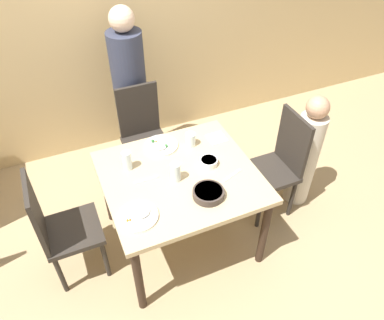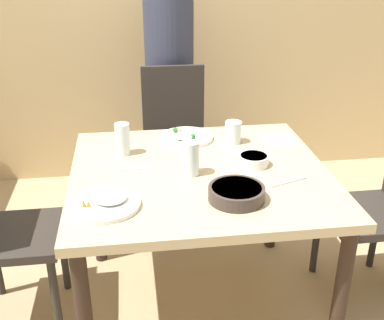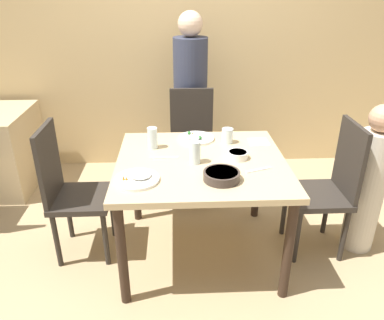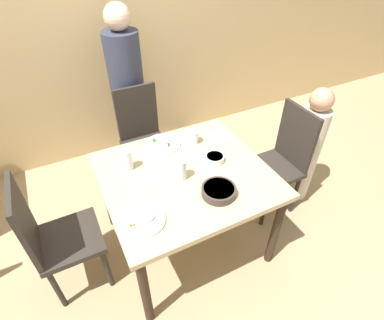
{
  "view_description": "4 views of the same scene",
  "coord_description": "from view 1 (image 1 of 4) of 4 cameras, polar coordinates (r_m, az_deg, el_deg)",
  "views": [
    {
      "loc": [
        -0.7,
        -1.84,
        2.62
      ],
      "look_at": [
        0.05,
        -0.1,
        0.95
      ],
      "focal_mm": 35.0,
      "sensor_mm": 36.0,
      "label": 1
    },
    {
      "loc": [
        -0.29,
        -1.85,
        1.65
      ],
      "look_at": [
        -0.04,
        -0.07,
        0.83
      ],
      "focal_mm": 45.0,
      "sensor_mm": 36.0,
      "label": 2
    },
    {
      "loc": [
        -0.17,
        -2.2,
        1.8
      ],
      "look_at": [
        -0.06,
        -0.02,
        0.75
      ],
      "focal_mm": 35.0,
      "sensor_mm": 36.0,
      "label": 3
    },
    {
      "loc": [
        -0.64,
        -1.37,
        2.1
      ],
      "look_at": [
        0.04,
        -0.02,
        0.86
      ],
      "focal_mm": 28.0,
      "sensor_mm": 36.0,
      "label": 4
    }
  ],
  "objects": [
    {
      "name": "ground_plane",
      "position": [
        3.28,
        -1.58,
        -11.7
      ],
      "size": [
        10.0,
        10.0,
        0.0
      ],
      "primitive_type": "plane",
      "color": "tan"
    },
    {
      "name": "wall_back",
      "position": [
        3.71,
        -11.85,
        20.53
      ],
      "size": [
        10.0,
        0.06,
        2.7
      ],
      "color": "tan",
      "rests_on": "ground_plane"
    },
    {
      "name": "dining_table",
      "position": [
        2.79,
        -1.82,
        -3.58
      ],
      "size": [
        1.1,
        1.02,
        0.74
      ],
      "color": "tan",
      "rests_on": "ground_plane"
    },
    {
      "name": "chair_adult_spot",
      "position": [
        3.49,
        -7.37,
        3.88
      ],
      "size": [
        0.4,
        0.4,
        0.97
      ],
      "color": "#2D2823",
      "rests_on": "ground_plane"
    },
    {
      "name": "chair_child_spot",
      "position": [
        3.24,
        12.97,
        -0.52
      ],
      "size": [
        0.4,
        0.4,
        0.97
      ],
      "rotation": [
        0.0,
        0.0,
        -1.57
      ],
      "color": "#2D2823",
      "rests_on": "ground_plane"
    },
    {
      "name": "chair_empty_left",
      "position": [
        2.85,
        -19.48,
        -9.65
      ],
      "size": [
        0.4,
        0.4,
        0.97
      ],
      "rotation": [
        0.0,
        0.0,
        1.57
      ],
      "color": "#2D2823",
      "rests_on": "ground_plane"
    },
    {
      "name": "person_adult",
      "position": [
        3.62,
        -9.24,
        9.53
      ],
      "size": [
        0.31,
        0.31,
        1.59
      ],
      "color": "#33384C",
      "rests_on": "ground_plane"
    },
    {
      "name": "person_child",
      "position": [
        3.38,
        16.9,
        0.82
      ],
      "size": [
        0.23,
        0.23,
        1.1
      ],
      "color": "beige",
      "rests_on": "ground_plane"
    },
    {
      "name": "bowl_curry",
      "position": [
        2.56,
        2.51,
        -5.05
      ],
      "size": [
        0.22,
        0.22,
        0.05
      ],
      "color": "#3D332D",
      "rests_on": "dining_table"
    },
    {
      "name": "plate_rice_adult",
      "position": [
        2.97,
        -4.75,
        2.22
      ],
      "size": [
        0.26,
        0.26,
        0.04
      ],
      "color": "white",
      "rests_on": "dining_table"
    },
    {
      "name": "plate_rice_child",
      "position": [
        2.47,
        -8.17,
        -8.28
      ],
      "size": [
        0.27,
        0.27,
        0.05
      ],
      "color": "white",
      "rests_on": "dining_table"
    },
    {
      "name": "bowl_rice_small",
      "position": [
        2.79,
        2.58,
        -0.25
      ],
      "size": [
        0.13,
        0.13,
        0.05
      ],
      "color": "white",
      "rests_on": "dining_table"
    },
    {
      "name": "glass_water_tall",
      "position": [
        2.77,
        -9.88,
        -0.08
      ],
      "size": [
        0.07,
        0.07,
        0.15
      ],
      "color": "silver",
      "rests_on": "dining_table"
    },
    {
      "name": "glass_water_short",
      "position": [
        2.95,
        -0.24,
        3.15
      ],
      "size": [
        0.08,
        0.08,
        0.11
      ],
      "color": "silver",
      "rests_on": "dining_table"
    },
    {
      "name": "glass_water_center",
      "position": [
        2.64,
        -2.52,
        -1.81
      ],
      "size": [
        0.07,
        0.07,
        0.15
      ],
      "color": "silver",
      "rests_on": "dining_table"
    },
    {
      "name": "napkin_folded",
      "position": [
        3.06,
        3.78,
        3.39
      ],
      "size": [
        0.14,
        0.14,
        0.01
      ],
      "color": "white",
      "rests_on": "dining_table"
    },
    {
      "name": "fork_steel",
      "position": [
        2.73,
        6.12,
        -2.34
      ],
      "size": [
        0.18,
        0.08,
        0.01
      ],
      "color": "silver",
      "rests_on": "dining_table"
    },
    {
      "name": "spoon_steel",
      "position": [
        2.7,
        -7.0,
        -2.97
      ],
      "size": [
        0.18,
        0.02,
        0.01
      ],
      "color": "silver",
      "rests_on": "dining_table"
    }
  ]
}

